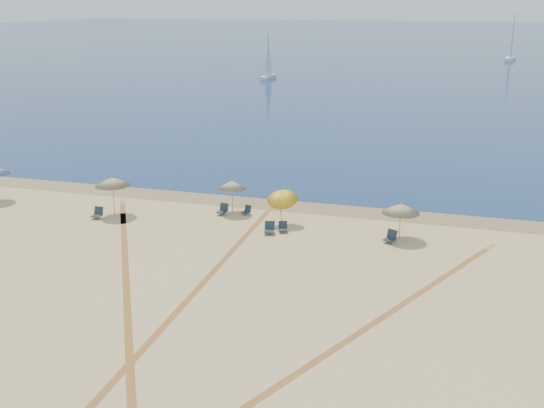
{
  "coord_description": "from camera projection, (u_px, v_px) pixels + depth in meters",
  "views": [
    {
      "loc": [
        10.46,
        -16.99,
        13.55
      ],
      "look_at": [
        0.0,
        20.0,
        1.3
      ],
      "focal_mm": 42.56,
      "sensor_mm": 36.0,
      "label": 1
    }
  ],
  "objects": [
    {
      "name": "umbrella_3",
      "position": [
        282.0,
        196.0,
        39.97
      ],
      "size": [
        1.93,
        1.99,
        2.54
      ],
      "color": "gray",
      "rests_on": "ground"
    },
    {
      "name": "chair_6",
      "position": [
        391.0,
        237.0,
        37.52
      ],
      "size": [
        0.84,
        0.89,
        0.73
      ],
      "rotation": [
        0.0,
        0.0,
        -0.41
      ],
      "color": "#1B242C",
      "rests_on": "ground"
    },
    {
      "name": "chair_2",
      "position": [
        223.0,
        210.0,
        42.41
      ],
      "size": [
        0.7,
        0.78,
        0.72
      ],
      "rotation": [
        0.0,
        0.0,
        -0.15
      ],
      "color": "#1B242C",
      "rests_on": "ground"
    },
    {
      "name": "ground",
      "position": [
        116.0,
        407.0,
        22.41
      ],
      "size": [
        160.0,
        160.0,
        0.0
      ],
      "primitive_type": "plane",
      "color": "tan",
      "rests_on": "ground"
    },
    {
      "name": "umbrella_1",
      "position": [
        112.0,
        182.0,
        41.71
      ],
      "size": [
        2.26,
        2.26,
        2.62
      ],
      "color": "gray",
      "rests_on": "ground"
    },
    {
      "name": "chair_1",
      "position": [
        98.0,
        213.0,
        41.69
      ],
      "size": [
        0.61,
        0.72,
        0.73
      ],
      "rotation": [
        0.0,
        0.0,
        0.02
      ],
      "color": "#1B242C",
      "rests_on": "ground"
    },
    {
      "name": "chair_5",
      "position": [
        283.0,
        227.0,
        39.24
      ],
      "size": [
        0.69,
        0.75,
        0.64
      ],
      "rotation": [
        0.0,
        0.0,
        0.31
      ],
      "color": "#1B242C",
      "rests_on": "ground"
    },
    {
      "name": "chair_3",
      "position": [
        247.0,
        210.0,
        42.46
      ],
      "size": [
        0.67,
        0.72,
        0.6
      ],
      "rotation": [
        0.0,
        0.0,
        -0.38
      ],
      "color": "#1B242C",
      "rests_on": "ground"
    },
    {
      "name": "wet_sand",
      "position": [
        288.0,
        205.0,
        44.41
      ],
      "size": [
        500.0,
        500.0,
        0.0
      ],
      "primitive_type": "plane",
      "color": "olive",
      "rests_on": "ground"
    },
    {
      "name": "tire_tracks",
      "position": [
        220.0,
        300.0,
        30.42
      ],
      "size": [
        49.84,
        40.96,
        0.0
      ],
      "color": "tan",
      "rests_on": "ground"
    },
    {
      "name": "umbrella_4",
      "position": [
        401.0,
        208.0,
        37.54
      ],
      "size": [
        2.21,
        2.21,
        2.26
      ],
      "color": "gray",
      "rests_on": "ground"
    },
    {
      "name": "ocean",
      "position": [
        429.0,
        39.0,
        228.69
      ],
      "size": [
        500.0,
        500.0,
        0.0
      ],
      "primitive_type": "plane",
      "color": "#0C2151",
      "rests_on": "ground"
    },
    {
      "name": "sailboat_0",
      "position": [
        511.0,
        47.0,
        147.86
      ],
      "size": [
        2.94,
        7.13,
        10.32
      ],
      "rotation": [
        0.0,
        0.0,
        -0.17
      ],
      "color": "white",
      "rests_on": "ocean"
    },
    {
      "name": "chair_4",
      "position": [
        270.0,
        228.0,
        38.94
      ],
      "size": [
        0.74,
        0.82,
        0.73
      ],
      "rotation": [
        0.0,
        0.0,
        0.21
      ],
      "color": "#1B242C",
      "rests_on": "ground"
    },
    {
      "name": "sailboat_2",
      "position": [
        268.0,
        65.0,
        113.99
      ],
      "size": [
        1.6,
        5.36,
        7.9
      ],
      "rotation": [
        0.0,
        0.0,
        -0.05
      ],
      "color": "white",
      "rests_on": "ocean"
    },
    {
      "name": "umbrella_2",
      "position": [
        232.0,
        185.0,
        42.25
      ],
      "size": [
        1.91,
        1.95,
        2.29
      ],
      "color": "gray",
      "rests_on": "ground"
    }
  ]
}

